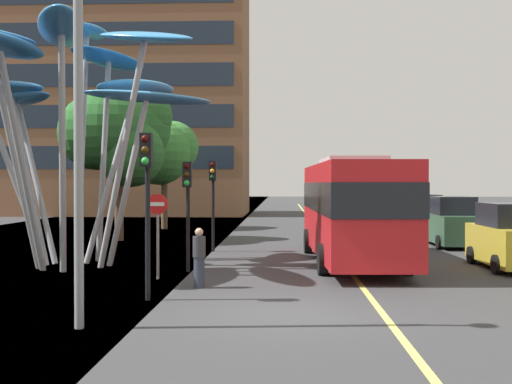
{
  "coord_description": "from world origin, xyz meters",
  "views": [
    {
      "loc": [
        -0.15,
        -13.45,
        2.78
      ],
      "look_at": [
        -1.01,
        7.21,
        2.5
      ],
      "focal_mm": 44.55,
      "sensor_mm": 36.0,
      "label": 1
    }
  ],
  "objects_px": {
    "red_bus": "(352,206)",
    "car_parked_mid": "(512,238)",
    "traffic_light_kerb_far": "(187,192)",
    "car_side_street": "(422,215)",
    "car_parked_far": "(451,223)",
    "traffic_light_island_mid": "(213,186)",
    "street_lamp": "(97,74)",
    "pedestrian": "(199,258)",
    "car_far_side": "(398,210)",
    "leaf_sculpture": "(57,77)",
    "no_entry_sign": "(158,222)",
    "traffic_light_kerb_near": "(147,180)"
  },
  "relations": [
    {
      "from": "car_parked_mid",
      "to": "traffic_light_island_mid",
      "type": "bearing_deg",
      "value": 155.39
    },
    {
      "from": "traffic_light_kerb_far",
      "to": "pedestrian",
      "type": "distance_m",
      "value": 3.48
    },
    {
      "from": "car_parked_mid",
      "to": "no_entry_sign",
      "type": "height_order",
      "value": "no_entry_sign"
    },
    {
      "from": "no_entry_sign",
      "to": "traffic_light_island_mid",
      "type": "bearing_deg",
      "value": 83.89
    },
    {
      "from": "car_parked_mid",
      "to": "car_parked_far",
      "type": "distance_m",
      "value": 7.37
    },
    {
      "from": "red_bus",
      "to": "street_lamp",
      "type": "bearing_deg",
      "value": -120.36
    },
    {
      "from": "traffic_light_island_mid",
      "to": "street_lamp",
      "type": "bearing_deg",
      "value": -92.99
    },
    {
      "from": "car_parked_far",
      "to": "no_entry_sign",
      "type": "distance_m",
      "value": 14.99
    },
    {
      "from": "leaf_sculpture",
      "to": "car_parked_far",
      "type": "height_order",
      "value": "leaf_sculpture"
    },
    {
      "from": "traffic_light_island_mid",
      "to": "street_lamp",
      "type": "xyz_separation_m",
      "value": [
        -0.72,
        -13.69,
        2.21
      ]
    },
    {
      "from": "car_far_side",
      "to": "no_entry_sign",
      "type": "xyz_separation_m",
      "value": [
        -11.11,
        -23.08,
        0.58
      ]
    },
    {
      "from": "red_bus",
      "to": "traffic_light_island_mid",
      "type": "relative_size",
      "value": 2.86
    },
    {
      "from": "car_far_side",
      "to": "car_parked_mid",
      "type": "bearing_deg",
      "value": -90.05
    },
    {
      "from": "pedestrian",
      "to": "no_entry_sign",
      "type": "distance_m",
      "value": 2.22
    },
    {
      "from": "traffic_light_kerb_far",
      "to": "car_side_street",
      "type": "xyz_separation_m",
      "value": [
        10.75,
        16.07,
        -1.5
      ]
    },
    {
      "from": "car_parked_mid",
      "to": "traffic_light_kerb_far",
      "type": "bearing_deg",
      "value": -173.2
    },
    {
      "from": "street_lamp",
      "to": "no_entry_sign",
      "type": "height_order",
      "value": "street_lamp"
    },
    {
      "from": "street_lamp",
      "to": "pedestrian",
      "type": "relative_size",
      "value": 4.8
    },
    {
      "from": "traffic_light_kerb_far",
      "to": "car_far_side",
      "type": "distance_m",
      "value": 24.07
    },
    {
      "from": "car_parked_mid",
      "to": "red_bus",
      "type": "bearing_deg",
      "value": 166.64
    },
    {
      "from": "traffic_light_island_mid",
      "to": "pedestrian",
      "type": "distance_m",
      "value": 9.12
    },
    {
      "from": "car_side_street",
      "to": "no_entry_sign",
      "type": "height_order",
      "value": "no_entry_sign"
    },
    {
      "from": "leaf_sculpture",
      "to": "street_lamp",
      "type": "relative_size",
      "value": 1.32
    },
    {
      "from": "leaf_sculpture",
      "to": "car_side_street",
      "type": "xyz_separation_m",
      "value": [
        15.33,
        14.79,
        -5.32
      ]
    },
    {
      "from": "traffic_light_kerb_far",
      "to": "traffic_light_island_mid",
      "type": "relative_size",
      "value": 0.94
    },
    {
      "from": "car_parked_mid",
      "to": "no_entry_sign",
      "type": "xyz_separation_m",
      "value": [
        -11.09,
        -2.7,
        0.65
      ]
    },
    {
      "from": "leaf_sculpture",
      "to": "street_lamp",
      "type": "height_order",
      "value": "leaf_sculpture"
    },
    {
      "from": "red_bus",
      "to": "car_parked_mid",
      "type": "height_order",
      "value": "red_bus"
    },
    {
      "from": "traffic_light_island_mid",
      "to": "street_lamp",
      "type": "height_order",
      "value": "street_lamp"
    },
    {
      "from": "leaf_sculpture",
      "to": "traffic_light_kerb_far",
      "type": "bearing_deg",
      "value": -15.54
    },
    {
      "from": "car_parked_mid",
      "to": "car_parked_far",
      "type": "xyz_separation_m",
      "value": [
        -0.0,
        7.37,
        0.03
      ]
    },
    {
      "from": "car_far_side",
      "to": "street_lamp",
      "type": "height_order",
      "value": "street_lamp"
    },
    {
      "from": "traffic_light_kerb_near",
      "to": "car_parked_mid",
      "type": "height_order",
      "value": "traffic_light_kerb_near"
    },
    {
      "from": "leaf_sculpture",
      "to": "traffic_light_island_mid",
      "type": "relative_size",
      "value": 2.73
    },
    {
      "from": "car_far_side",
      "to": "no_entry_sign",
      "type": "bearing_deg",
      "value": -115.7
    },
    {
      "from": "car_parked_mid",
      "to": "street_lamp",
      "type": "distance_m",
      "value": 14.72
    },
    {
      "from": "leaf_sculpture",
      "to": "red_bus",
      "type": "bearing_deg",
      "value": 6.71
    },
    {
      "from": "car_side_street",
      "to": "traffic_light_kerb_far",
      "type": "bearing_deg",
      "value": -123.78
    },
    {
      "from": "car_parked_far",
      "to": "red_bus",
      "type": "bearing_deg",
      "value": -129.31
    },
    {
      "from": "red_bus",
      "to": "car_side_street",
      "type": "xyz_separation_m",
      "value": [
        5.36,
        13.62,
        -0.99
      ]
    },
    {
      "from": "leaf_sculpture",
      "to": "car_side_street",
      "type": "relative_size",
      "value": 2.28
    },
    {
      "from": "leaf_sculpture",
      "to": "traffic_light_island_mid",
      "type": "distance_m",
      "value": 7.6
    },
    {
      "from": "red_bus",
      "to": "pedestrian",
      "type": "relative_size",
      "value": 6.61
    },
    {
      "from": "traffic_light_island_mid",
      "to": "car_far_side",
      "type": "xyz_separation_m",
      "value": [
        10.32,
        15.67,
        -1.6
      ]
    },
    {
      "from": "red_bus",
      "to": "car_parked_mid",
      "type": "relative_size",
      "value": 2.54
    },
    {
      "from": "leaf_sculpture",
      "to": "pedestrian",
      "type": "xyz_separation_m",
      "value": [
        5.33,
        -4.21,
        -5.54
      ]
    },
    {
      "from": "car_parked_mid",
      "to": "car_far_side",
      "type": "height_order",
      "value": "car_far_side"
    },
    {
      "from": "pedestrian",
      "to": "no_entry_sign",
      "type": "bearing_deg",
      "value": 133.39
    },
    {
      "from": "street_lamp",
      "to": "red_bus",
      "type": "bearing_deg",
      "value": 59.64
    },
    {
      "from": "leaf_sculpture",
      "to": "no_entry_sign",
      "type": "bearing_deg",
      "value": -34.78
    }
  ]
}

